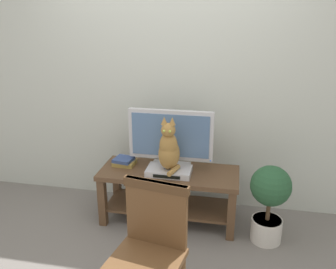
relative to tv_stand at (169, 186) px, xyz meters
The scene contains 9 objects.
ground_plane 0.72m from the tv_stand, 95.59° to the right, with size 12.00×12.00×0.00m, color slate.
back_wall 1.14m from the tv_stand, 97.45° to the left, with size 7.00×0.12×2.80m, color #B7BCB2.
tv_stand is the anchor object (origin of this frame).
tv 0.46m from the tv_stand, 89.98° to the left, with size 0.79×0.20×0.57m.
media_box 0.19m from the tv_stand, 78.74° to the right, with size 0.40×0.25×0.06m.
cat 0.41m from the tv_stand, 80.09° to the right, with size 0.20×0.30×0.50m.
wooden_chair 1.13m from the tv_stand, 85.32° to the right, with size 0.51×0.51×0.92m.
book_stack 0.49m from the tv_stand, behind, with size 0.21×0.19×0.07m.
potted_plant 0.92m from the tv_stand, 10.05° to the right, with size 0.34×0.34×0.71m.
Camera 1 is at (0.62, -2.30, 1.92)m, focal length 37.54 mm.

